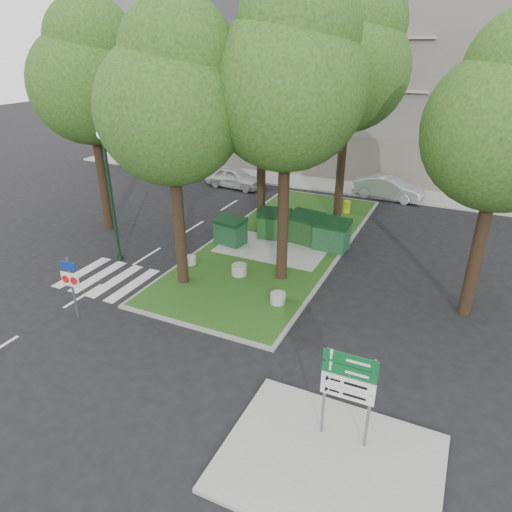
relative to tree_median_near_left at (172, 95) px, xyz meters
The scene contains 26 objects.
ground 7.88m from the tree_median_near_left, 61.12° to the right, with size 120.00×120.00×0.00m, color black.
median_island 9.27m from the tree_median_near_left, 70.64° to the left, with size 6.00×16.00×0.12m, color #254B15.
median_kerb 9.28m from the tree_median_near_left, 70.64° to the left, with size 6.30×16.30×0.10m, color gray.
sidewalk_corner 12.33m from the tree_median_near_left, 37.45° to the right, with size 5.00×4.00×0.12m, color #999993.
building_sidewalk 17.57m from the tree_median_near_left, 84.94° to the left, with size 42.00×3.00×0.12m, color #999993.
zebra_crossing 7.75m from the tree_median_near_left, 155.64° to the right, with size 5.00×3.00×0.01m, color silver.
apartment_building 23.49m from the tree_median_near_left, 86.55° to the left, with size 41.00×12.00×16.00m, color #C4AF93.
tree_median_near_left is the anchor object (origin of this frame).
tree_median_near_right 4.09m from the tree_median_near_left, 29.74° to the left, with size 5.60×5.60×11.46m.
tree_median_mid 6.53m from the tree_median_near_left, 85.60° to the left, with size 4.80×4.80×9.99m.
tree_median_far 10.24m from the tree_median_near_left, 68.72° to the left, with size 5.80×5.80×11.93m.
tree_street_left 7.83m from the tree_median_near_left, 153.43° to the left, with size 5.40×5.40×11.00m.
tree_street_right 10.80m from the tree_median_near_left, 13.39° to the left, with size 5.00×5.00×10.06m.
dumpster_a 7.78m from the tree_median_near_left, 92.24° to the left, with size 1.59×1.25×1.32m.
dumpster_b 8.82m from the tree_median_near_left, 76.03° to the left, with size 1.68×1.29×1.43m.
dumpster_c 9.27m from the tree_median_near_left, 62.72° to the left, with size 1.77×1.37×1.50m.
dumpster_d 9.66m from the tree_median_near_left, 51.91° to the left, with size 1.64×1.19×1.48m.
bollard_left 7.19m from the tree_median_near_left, 116.03° to the left, with size 0.50×0.50×0.36m, color #A3A39E.
bollard_right 8.09m from the tree_median_near_left, ahead, with size 0.57×0.57×0.40m, color #9E9E99.
bollard_mid 7.32m from the tree_median_near_left, 39.68° to the left, with size 0.63×0.63×0.45m, color gray.
litter_bin 13.42m from the tree_median_near_left, 70.99° to the left, with size 0.39×0.39×0.67m, color yellow.
street_lamp 5.44m from the tree_median_near_left, behind, with size 0.47×0.47×5.85m.
traffic_sign_pole 7.25m from the tree_median_near_left, 118.22° to the right, with size 0.72×0.09×2.40m.
directional_sign 11.05m from the tree_median_near_left, 33.36° to the right, with size 1.27×0.10×2.54m.
car_white 15.23m from the tree_median_near_left, 109.29° to the left, with size 1.62×4.02×1.37m, color silver.
car_silver 17.13m from the tree_median_near_left, 70.27° to the left, with size 1.49×4.26×1.40m, color #AEB2B6.
Camera 1 is at (8.18, -11.09, 8.99)m, focal length 32.00 mm.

